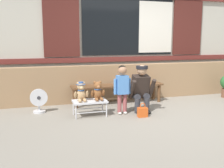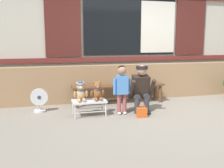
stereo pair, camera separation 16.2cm
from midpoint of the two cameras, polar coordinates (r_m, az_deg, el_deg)
The scene contains 11 objects.
ground_plane at distance 5.25m, azimuth 11.45°, elevation -6.47°, with size 60.00×60.00×0.00m, color gray.
brick_low_wall at distance 6.43m, azimuth 5.90°, elevation 0.52°, with size 6.86×0.25×0.85m, color #997551.
shop_facade at distance 6.85m, azimuth 4.54°, elevation 13.00°, with size 7.00×0.26×3.68m.
wooden_bench_long at distance 5.92m, azimuth 2.20°, elevation -0.74°, with size 2.10×0.40×0.44m.
small_display_bench at distance 5.01m, azimuth -4.06°, elevation -3.93°, with size 0.64×0.36×0.30m.
teddy_bear_with_hat at distance 4.94m, azimuth -5.92°, elevation -1.70°, with size 0.28×0.27×0.36m.
teddy_bear_plain at distance 5.00m, azimuth -2.29°, elevation -1.62°, with size 0.28×0.26×0.36m.
child_standing at distance 5.05m, azimuth 3.08°, elevation -0.04°, with size 0.35×0.18×0.96m.
adult_crouching at distance 5.25m, azimuth 7.23°, elevation -0.96°, with size 0.50×0.49×0.95m.
handbag_on_ground at distance 4.98m, azimuth 7.44°, elevation -6.11°, with size 0.18×0.11×0.27m.
floor_fan at distance 5.42m, azimuth -14.71°, elevation -3.48°, with size 0.34×0.24×0.48m.
Camera 2 is at (-2.22, -4.52, 1.44)m, focal length 42.04 mm.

